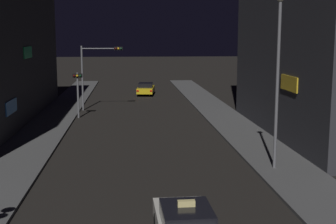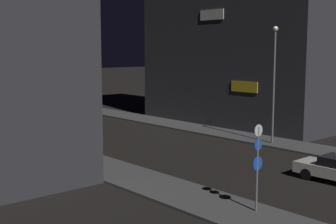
{
  "view_description": "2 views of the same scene",
  "coord_description": "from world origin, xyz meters",
  "px_view_note": "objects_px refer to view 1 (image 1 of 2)",
  "views": [
    {
      "loc": [
        -0.94,
        -7.86,
        6.77
      ],
      "look_at": [
        1.65,
        22.26,
        1.86
      ],
      "focal_mm": 49.9,
      "sensor_mm": 36.0,
      "label": 1
    },
    {
      "loc": [
        -22.03,
        -5.92,
        7.09
      ],
      "look_at": [
        -0.62,
        18.47,
        2.73
      ],
      "focal_mm": 49.54,
      "sensor_mm": 36.0,
      "label": 2
    }
  ],
  "objects_px": {
    "far_car": "(146,89)",
    "traffic_light_overhead": "(97,65)",
    "traffic_light_left_kerb": "(78,86)",
    "street_lamp_near_block": "(278,66)"
  },
  "relations": [
    {
      "from": "far_car",
      "to": "traffic_light_overhead",
      "type": "bearing_deg",
      "value": -113.88
    },
    {
      "from": "street_lamp_near_block",
      "to": "traffic_light_left_kerb",
      "type": "bearing_deg",
      "value": 124.92
    },
    {
      "from": "traffic_light_left_kerb",
      "to": "far_car",
      "type": "bearing_deg",
      "value": 67.68
    },
    {
      "from": "traffic_light_left_kerb",
      "to": "street_lamp_near_block",
      "type": "bearing_deg",
      "value": -55.08
    },
    {
      "from": "traffic_light_overhead",
      "to": "traffic_light_left_kerb",
      "type": "bearing_deg",
      "value": -107.97
    },
    {
      "from": "far_car",
      "to": "traffic_light_left_kerb",
      "type": "height_order",
      "value": "traffic_light_left_kerb"
    },
    {
      "from": "traffic_light_overhead",
      "to": "traffic_light_left_kerb",
      "type": "relative_size",
      "value": 1.56
    },
    {
      "from": "traffic_light_left_kerb",
      "to": "street_lamp_near_block",
      "type": "height_order",
      "value": "street_lamp_near_block"
    },
    {
      "from": "far_car",
      "to": "traffic_light_overhead",
      "type": "height_order",
      "value": "traffic_light_overhead"
    },
    {
      "from": "street_lamp_near_block",
      "to": "traffic_light_overhead",
      "type": "bearing_deg",
      "value": 116.31
    }
  ]
}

